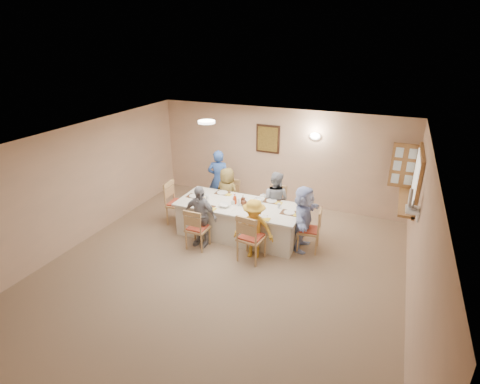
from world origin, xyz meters
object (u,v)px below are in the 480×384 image
at_px(chair_back_left, 229,199).
at_px(diner_front_left, 200,216).
at_px(caregiver, 219,180).
at_px(condiment_ketchup, 235,199).
at_px(chair_back_right, 276,207).
at_px(serving_hatch, 417,179).
at_px(chair_front_left, 198,228).
at_px(chair_front_right, 252,236).
at_px(diner_back_right, 275,200).
at_px(desk_fan, 412,202).
at_px(diner_back_left, 227,194).
at_px(diner_front_right, 254,229).
at_px(chair_right_end, 309,229).
at_px(diner_right_end, 303,218).
at_px(dining_table, 239,220).
at_px(chair_left_end, 178,203).

relative_size(chair_back_left, diner_front_left, 0.69).
height_order(caregiver, condiment_ketchup, caregiver).
bearing_deg(chair_back_right, serving_hatch, -4.08).
bearing_deg(serving_hatch, caregiver, 178.06).
xyz_separation_m(chair_front_left, chair_front_right, (1.20, 0.00, 0.05)).
relative_size(diner_back_right, caregiver, 0.88).
distance_m(desk_fan, chair_front_left, 4.09).
bearing_deg(diner_back_left, diner_front_right, 139.78).
height_order(chair_right_end, diner_right_end, diner_right_end).
distance_m(dining_table, chair_left_end, 1.56).
xyz_separation_m(dining_table, chair_back_right, (0.60, 0.80, 0.09)).
height_order(chair_back_right, caregiver, caregiver).
bearing_deg(serving_hatch, chair_front_right, -147.56).
relative_size(diner_back_right, diner_front_right, 1.09).
relative_size(desk_fan, diner_right_end, 0.21).
height_order(serving_hatch, diner_front_left, serving_hatch).
bearing_deg(dining_table, diner_right_end, 0.00).
bearing_deg(chair_front_left, chair_back_left, -89.61).
relative_size(serving_hatch, diner_right_end, 1.07).
relative_size(desk_fan, chair_front_left, 0.33).
bearing_deg(dining_table, serving_hatch, 16.23).
bearing_deg(chair_back_left, dining_table, -52.59).
distance_m(chair_front_right, chair_left_end, 2.29).
relative_size(serving_hatch, desk_fan, 5.00).
bearing_deg(chair_back_right, diner_back_left, 177.62).
bearing_deg(diner_back_left, serving_hatch, -167.12).
relative_size(chair_front_left, diner_back_left, 0.71).
bearing_deg(desk_fan, diner_front_right, -173.11).
bearing_deg(diner_back_right, chair_back_right, -82.45).
height_order(chair_left_end, diner_front_right, diner_front_right).
bearing_deg(caregiver, chair_back_right, 154.54).
bearing_deg(chair_front_left, diner_front_right, -173.90).
height_order(chair_front_left, diner_back_right, diner_back_right).
bearing_deg(diner_front_right, chair_back_right, 81.45).
bearing_deg(condiment_ketchup, diner_back_left, 125.96).
distance_m(serving_hatch, diner_back_right, 2.96).
xyz_separation_m(serving_hatch, diner_front_left, (-4.03, -1.68, -0.83)).
distance_m(serving_hatch, chair_back_left, 4.17).
bearing_deg(desk_fan, chair_back_left, 163.62).
height_order(chair_back_left, diner_back_right, diner_back_right).
bearing_deg(chair_left_end, diner_right_end, -93.63).
bearing_deg(serving_hatch, diner_front_right, -149.32).
height_order(serving_hatch, chair_back_left, serving_hatch).
distance_m(chair_back_left, diner_front_left, 1.49).
bearing_deg(caregiver, chair_back_left, 128.64).
xyz_separation_m(chair_back_left, diner_back_left, (0.00, -0.12, 0.19)).
distance_m(chair_back_right, chair_left_end, 2.29).
distance_m(diner_back_right, diner_front_left, 1.81).
bearing_deg(chair_left_end, chair_right_end, -93.63).
height_order(chair_back_left, diner_front_right, diner_front_right).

